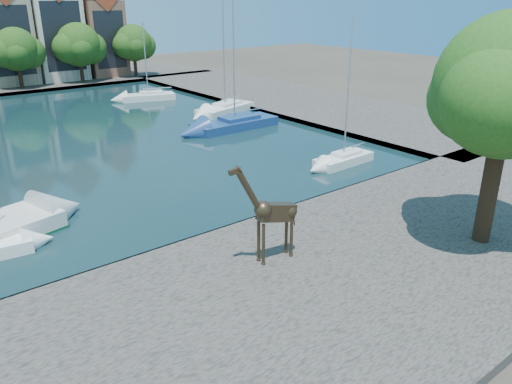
# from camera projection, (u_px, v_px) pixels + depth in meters

# --- Properties ---
(ground) EXTENTS (160.00, 160.00, 0.00)m
(ground) POSITION_uv_depth(u_px,v_px,m) (246.00, 227.00, 26.70)
(ground) COLOR #38332B
(ground) RESTS_ON ground
(water_basin) EXTENTS (38.00, 50.00, 0.08)m
(water_basin) POSITION_uv_depth(u_px,v_px,m) (82.00, 135.00, 44.20)
(water_basin) COLOR black
(water_basin) RESTS_ON ground
(near_quay) EXTENTS (50.00, 14.00, 0.50)m
(near_quay) POSITION_uv_depth(u_px,v_px,m) (344.00, 277.00, 21.50)
(near_quay) COLOR #554E49
(near_quay) RESTS_ON ground
(right_quay) EXTENTS (14.00, 52.00, 0.50)m
(right_quay) POSITION_uv_depth(u_px,v_px,m) (292.00, 99.00, 58.56)
(right_quay) COLOR #554E49
(right_quay) RESTS_ON ground
(plane_tree) EXTENTS (8.32, 6.40, 10.62)m
(plane_tree) POSITION_uv_depth(u_px,v_px,m) (509.00, 91.00, 21.72)
(plane_tree) COLOR #332114
(plane_tree) RESTS_ON near_quay
(townhouse_east_inner) EXTENTS (5.94, 9.18, 15.79)m
(townhouse_east_inner) POSITION_uv_depth(u_px,v_px,m) (1.00, 27.00, 65.89)
(townhouse_east_inner) COLOR tan
(townhouse_east_inner) RESTS_ON far_quay
(townhouse_east_mid) EXTENTS (6.43, 9.18, 16.65)m
(townhouse_east_mid) POSITION_uv_depth(u_px,v_px,m) (51.00, 23.00, 69.51)
(townhouse_east_mid) COLOR beige
(townhouse_east_mid) RESTS_ON far_quay
(townhouse_east_end) EXTENTS (5.44, 9.18, 14.43)m
(townhouse_east_end) POSITION_uv_depth(u_px,v_px,m) (97.00, 28.00, 73.62)
(townhouse_east_end) COLOR brown
(townhouse_east_end) RESTS_ON far_quay
(far_tree_mid_east) EXTENTS (7.02, 5.40, 7.52)m
(far_tree_mid_east) POSITION_uv_depth(u_px,v_px,m) (17.00, 51.00, 62.89)
(far_tree_mid_east) COLOR #332114
(far_tree_mid_east) RESTS_ON far_quay
(far_tree_east) EXTENTS (7.54, 5.80, 7.84)m
(far_tree_east) POSITION_uv_depth(u_px,v_px,m) (79.00, 46.00, 67.47)
(far_tree_east) COLOR #332114
(far_tree_east) RESTS_ON far_quay
(far_tree_far_east) EXTENTS (6.76, 5.20, 7.36)m
(far_tree_far_east) POSITION_uv_depth(u_px,v_px,m) (134.00, 44.00, 72.14)
(far_tree_far_east) COLOR #332114
(far_tree_far_east) RESTS_ON far_quay
(giraffe_statue) EXTENTS (3.28, 0.75, 4.68)m
(giraffe_statue) POSITION_uv_depth(u_px,v_px,m) (272.00, 213.00, 21.60)
(giraffe_statue) COLOR #37291B
(giraffe_statue) RESTS_ON near_quay
(sailboat_right_a) EXTENTS (4.94, 1.89, 10.32)m
(sailboat_right_a) POSITION_uv_depth(u_px,v_px,m) (344.00, 157.00, 36.33)
(sailboat_right_a) COLOR silver
(sailboat_right_a) RESTS_ON water_basin
(sailboat_right_b) EXTENTS (8.26, 2.99, 11.53)m
(sailboat_right_b) POSITION_uv_depth(u_px,v_px,m) (235.00, 122.00, 46.14)
(sailboat_right_b) COLOR navy
(sailboat_right_b) RESTS_ON water_basin
(sailboat_right_c) EXTENTS (7.33, 4.23, 12.14)m
(sailboat_right_c) POSITION_uv_depth(u_px,v_px,m) (225.00, 107.00, 52.13)
(sailboat_right_c) COLOR silver
(sailboat_right_c) RESTS_ON water_basin
(sailboat_right_d) EXTENTS (6.42, 3.86, 8.79)m
(sailboat_right_d) POSITION_uv_depth(u_px,v_px,m) (148.00, 95.00, 58.84)
(sailboat_right_d) COLOR silver
(sailboat_right_d) RESTS_ON water_basin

